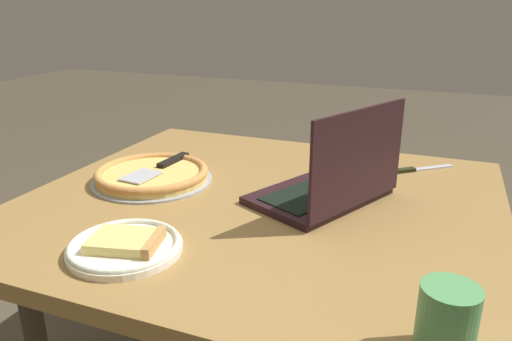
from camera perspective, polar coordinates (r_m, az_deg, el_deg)
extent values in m
cube|color=olive|center=(1.22, 0.55, -4.19)|extent=(1.15, 1.04, 0.04)
cylinder|color=#393427|center=(1.84, -6.54, -8.20)|extent=(0.05, 0.05, 0.69)
cylinder|color=#393427|center=(1.66, 18.55, -12.45)|extent=(0.05, 0.05, 0.69)
cube|color=black|center=(1.22, 7.33, -2.87)|extent=(0.34, 0.39, 0.02)
cube|color=black|center=(1.21, 7.35, -2.41)|extent=(0.25, 0.32, 0.00)
cube|color=black|center=(1.11, 12.07, 1.41)|extent=(0.15, 0.30, 0.23)
cube|color=#91BDEB|center=(1.11, 11.97, 1.43)|extent=(0.13, 0.27, 0.20)
cylinder|color=white|center=(1.00, -15.19, -8.88)|extent=(0.23, 0.23, 0.01)
torus|color=silver|center=(0.99, -15.24, -8.37)|extent=(0.22, 0.22, 0.01)
cube|color=#E1C86E|center=(0.99, -15.27, -8.02)|extent=(0.15, 0.12, 0.02)
cube|color=#BA884A|center=(0.97, -11.91, -8.38)|extent=(0.04, 0.10, 0.03)
cylinder|color=#97A2A8|center=(1.35, -12.13, -1.11)|extent=(0.33, 0.33, 0.01)
cylinder|color=#DDB65C|center=(1.35, -12.17, -0.60)|extent=(0.30, 0.30, 0.02)
torus|color=#C78643|center=(1.34, -12.20, -0.20)|extent=(0.31, 0.31, 0.02)
cube|color=#B4B8C0|center=(1.31, -13.42, -0.62)|extent=(0.08, 0.11, 0.00)
cube|color=black|center=(1.42, -9.74, 1.24)|extent=(0.04, 0.13, 0.01)
cube|color=silver|center=(1.50, 19.58, 0.24)|extent=(0.14, 0.12, 0.00)
cube|color=black|center=(1.45, 16.69, -0.03)|extent=(0.08, 0.07, 0.01)
cylinder|color=#519658|center=(0.74, 21.59, -16.20)|extent=(0.08, 0.08, 0.11)
cylinder|color=#4F2416|center=(0.73, 21.89, -14.29)|extent=(0.07, 0.07, 0.01)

